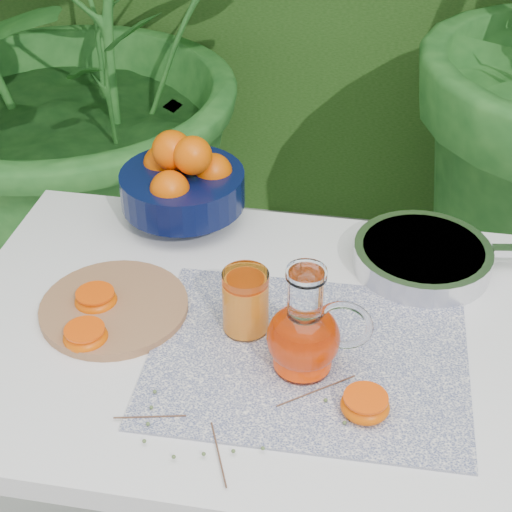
% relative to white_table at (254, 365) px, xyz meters
% --- Properties ---
extents(potted_plant_left, '(2.35, 2.35, 1.67)m').
position_rel_white_table_xyz_m(potted_plant_left, '(-0.70, 1.04, 0.17)').
color(potted_plant_left, '#1C531D').
rests_on(potted_plant_left, ground).
extents(white_table, '(1.00, 0.70, 0.75)m').
position_rel_white_table_xyz_m(white_table, '(0.00, 0.00, 0.00)').
color(white_table, white).
rests_on(white_table, ground).
extents(placemat, '(0.50, 0.39, 0.00)m').
position_rel_white_table_xyz_m(placemat, '(0.09, -0.05, 0.08)').
color(placemat, '#0E1A4F').
rests_on(placemat, white_table).
extents(cutting_board, '(0.28, 0.28, 0.02)m').
position_rel_white_table_xyz_m(cutting_board, '(-0.24, 0.00, 0.09)').
color(cutting_board, '#916241').
rests_on(cutting_board, white_table).
extents(fruit_bowl, '(0.27, 0.27, 0.19)m').
position_rel_white_table_xyz_m(fruit_bowl, '(-0.19, 0.30, 0.17)').
color(fruit_bowl, black).
rests_on(fruit_bowl, white_table).
extents(juice_pitcher, '(0.16, 0.11, 0.18)m').
position_rel_white_table_xyz_m(juice_pitcher, '(0.09, -0.08, 0.15)').
color(juice_pitcher, white).
rests_on(juice_pitcher, white_table).
extents(juice_tumbler, '(0.08, 0.08, 0.11)m').
position_rel_white_table_xyz_m(juice_tumbler, '(-0.01, -0.01, 0.14)').
color(juice_tumbler, white).
rests_on(juice_tumbler, white_table).
extents(saute_pan, '(0.44, 0.28, 0.05)m').
position_rel_white_table_xyz_m(saute_pan, '(0.27, 0.22, 0.11)').
color(saute_pan, silver).
rests_on(saute_pan, white_table).
extents(orange_halves, '(0.53, 0.23, 0.03)m').
position_rel_white_table_xyz_m(orange_halves, '(-0.11, -0.08, 0.10)').
color(orange_halves, '#EF6802').
rests_on(orange_halves, white_table).
extents(thyme_sprigs, '(0.33, 0.25, 0.01)m').
position_rel_white_table_xyz_m(thyme_sprigs, '(0.01, -0.20, 0.09)').
color(thyme_sprigs, '#533626').
rests_on(thyme_sprigs, white_table).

